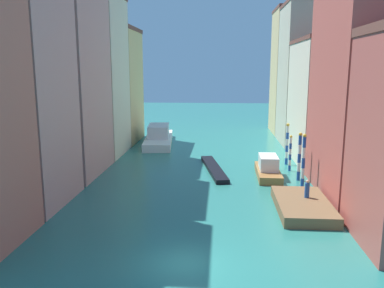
{
  "coord_description": "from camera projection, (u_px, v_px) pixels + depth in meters",
  "views": [
    {
      "loc": [
        1.81,
        -19.82,
        10.5
      ],
      "look_at": [
        -1.67,
        26.74,
        1.5
      ],
      "focal_mm": 36.88,
      "sensor_mm": 36.0,
      "label": 1
    }
  ],
  "objects": [
    {
      "name": "gondola_black",
      "position": [
        214.0,
        169.0,
        41.05
      ],
      "size": [
        3.16,
        10.28,
        0.43
      ],
      "color": "black",
      "rests_on": "ground"
    },
    {
      "name": "building_left_4",
      "position": [
        113.0,
        86.0,
        56.43
      ],
      "size": [
        7.25,
        9.11,
        16.07
      ],
      "color": "#DBB77A",
      "rests_on": "ground"
    },
    {
      "name": "building_left_2",
      "position": [
        62.0,
        66.0,
        38.3
      ],
      "size": [
        7.25,
        9.66,
        21.36
      ],
      "color": "tan",
      "rests_on": "ground"
    },
    {
      "name": "motorboat_0",
      "position": [
        268.0,
        169.0,
        38.76
      ],
      "size": [
        2.25,
        6.62,
        2.08
      ],
      "color": "olive",
      "rests_on": "ground"
    },
    {
      "name": "building_right_3",
      "position": [
        308.0,
        74.0,
        54.69
      ],
      "size": [
        7.25,
        9.97,
        19.29
      ],
      "color": "#BCB299",
      "rests_on": "ground"
    },
    {
      "name": "mooring_pole_0",
      "position": [
        303.0,
        161.0,
        34.53
      ],
      "size": [
        0.32,
        0.32,
        4.92
      ],
      "color": "#1E479E",
      "rests_on": "ground"
    },
    {
      "name": "building_left_1",
      "position": [
        12.0,
        59.0,
        29.25
      ],
      "size": [
        7.25,
        7.79,
        22.33
      ],
      "color": "tan",
      "rests_on": "ground"
    },
    {
      "name": "mooring_pole_2",
      "position": [
        290.0,
        153.0,
        40.66
      ],
      "size": [
        0.29,
        0.29,
        3.75
      ],
      "color": "#1E479E",
      "rests_on": "ground"
    },
    {
      "name": "building_left_3",
      "position": [
        92.0,
        75.0,
        47.49
      ],
      "size": [
        7.25,
        8.47,
        19.42
      ],
      "color": "beige",
      "rests_on": "ground"
    },
    {
      "name": "waterfront_dock",
      "position": [
        303.0,
        205.0,
        29.49
      ],
      "size": [
        3.84,
        7.28,
        0.79
      ],
      "color": "brown",
      "rests_on": "ground"
    },
    {
      "name": "building_right_1",
      "position": [
        370.0,
        72.0,
        31.76
      ],
      "size": [
        7.25,
        12.01,
        20.3
      ],
      "color": "#B25147",
      "rests_on": "ground"
    },
    {
      "name": "building_right_4",
      "position": [
        295.0,
        71.0,
        64.11
      ],
      "size": [
        7.25,
        9.05,
        19.92
      ],
      "color": "#DBB77A",
      "rests_on": "ground"
    },
    {
      "name": "mooring_pole_1",
      "position": [
        299.0,
        156.0,
        37.12
      ],
      "size": [
        0.34,
        0.34,
        4.61
      ],
      "color": "#1E479E",
      "rests_on": "ground"
    },
    {
      "name": "ground_plane",
      "position": [
        205.0,
        161.0,
        45.52
      ],
      "size": [
        154.0,
        154.0,
        0.0
      ],
      "primitive_type": "plane",
      "color": "#28756B"
    },
    {
      "name": "vaporetto_white",
      "position": [
        159.0,
        137.0,
        55.48
      ],
      "size": [
        4.78,
        12.78,
        2.69
      ],
      "color": "white",
      "rests_on": "ground"
    },
    {
      "name": "building_right_2",
      "position": [
        328.0,
        101.0,
        44.21
      ],
      "size": [
        7.25,
        11.96,
        13.74
      ],
      "color": "beige",
      "rests_on": "ground"
    },
    {
      "name": "mooring_pole_3",
      "position": [
        287.0,
        143.0,
        43.33
      ],
      "size": [
        0.35,
        0.35,
        4.6
      ],
      "color": "#1E479E",
      "rests_on": "ground"
    },
    {
      "name": "person_on_dock",
      "position": [
        307.0,
        189.0,
        29.97
      ],
      "size": [
        0.36,
        0.36,
        1.4
      ],
      "color": "#234C93",
      "rests_on": "waterfront_dock"
    }
  ]
}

